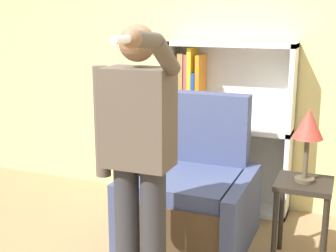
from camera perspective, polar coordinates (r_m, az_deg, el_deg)
name	(u,v)px	position (r m, az deg, el deg)	size (l,w,h in m)	color
wall_back	(244,54)	(4.25, 9.28, 8.70)	(8.00, 0.06, 2.80)	#DBCC84
bookcase	(214,129)	(4.26, 5.68, -0.38)	(1.11, 0.28, 1.51)	white
armchair	(193,196)	(3.71, 3.01, -8.58)	(0.92, 0.91, 1.13)	#4C3823
person_standing	(138,155)	(2.68, -3.70, -3.51)	(0.53, 0.78, 1.69)	#2D2D33
side_table	(303,199)	(3.42, 16.14, -8.60)	(0.38, 0.38, 0.62)	black
table_lamp	(308,128)	(3.27, 16.73, -0.19)	(0.20, 0.20, 0.51)	#4C4233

